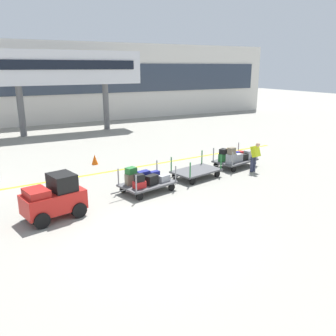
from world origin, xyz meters
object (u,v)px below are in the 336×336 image
at_px(baggage_handler, 255,155).
at_px(baggage_cart_tail, 235,157).
at_px(baggage_tug, 54,198).
at_px(baggage_cart_middle, 196,171).
at_px(baggage_cart_lead, 145,181).
at_px(safety_cone_near, 95,160).

bearing_deg(baggage_handler, baggage_cart_tail, 106.01).
bearing_deg(baggage_tug, baggage_cart_middle, 12.68).
relative_size(baggage_cart_lead, baggage_cart_middle, 1.00).
relative_size(baggage_tug, baggage_cart_middle, 0.74).
bearing_deg(baggage_cart_lead, safety_cone_near, 96.24).
relative_size(baggage_cart_middle, safety_cone_near, 5.61).
distance_m(baggage_cart_middle, baggage_cart_tail, 2.94).
bearing_deg(baggage_cart_tail, baggage_cart_middle, -167.55).
distance_m(baggage_cart_lead, baggage_handler, 6.23).
height_order(baggage_cart_lead, safety_cone_near, baggage_cart_lead).
bearing_deg(baggage_cart_lead, baggage_cart_middle, 12.45).
xyz_separation_m(baggage_tug, safety_cone_near, (3.37, 6.34, -0.48)).
relative_size(baggage_cart_lead, baggage_handler, 1.97).
bearing_deg(baggage_cart_lead, baggage_cart_tail, 12.45).
distance_m(baggage_tug, baggage_cart_middle, 7.17).
bearing_deg(baggage_cart_tail, baggage_cart_lead, -167.55).
bearing_deg(baggage_tug, baggage_cart_lead, 12.86).
relative_size(baggage_tug, baggage_cart_lead, 0.74).
xyz_separation_m(baggage_cart_middle, baggage_handler, (3.20, -0.53, 0.52)).
height_order(baggage_cart_lead, baggage_handler, baggage_handler).
distance_m(baggage_cart_lead, baggage_cart_middle, 3.09).
bearing_deg(baggage_cart_tail, baggage_handler, -73.99).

